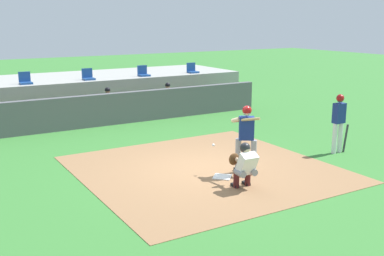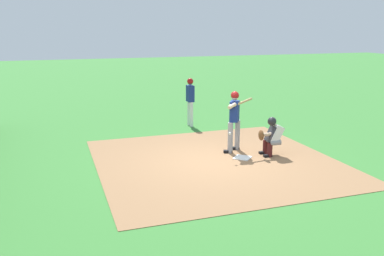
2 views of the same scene
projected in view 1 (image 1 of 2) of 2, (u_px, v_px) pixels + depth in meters
ground_plane at (205, 169)px, 12.61m from camera, size 80.00×80.00×0.00m
dirt_infield at (205, 169)px, 12.61m from camera, size 6.40×6.40×0.01m
home_plate at (222, 177)px, 11.94m from camera, size 0.62×0.62×0.02m
batter_at_plate at (246, 135)px, 12.03m from camera, size 0.54×0.91×1.80m
catcher_crouched at (244, 164)px, 11.07m from camera, size 0.50×1.68×1.13m
on_deck_batter at (339, 120)px, 13.95m from camera, size 0.58×0.23×1.79m
dugout_wall at (114, 109)px, 17.91m from camera, size 13.00×0.30×1.20m
dugout_bench at (105, 114)px, 18.83m from camera, size 11.80×0.44×0.45m
dugout_player_0 at (109, 103)px, 18.67m from camera, size 0.49×0.70×1.30m
dugout_player_1 at (169, 98)px, 20.02m from camera, size 0.49×0.70×1.30m
stands_platform at (78, 91)px, 21.57m from camera, size 15.00×4.40×1.40m
stadium_seat_1 at (25, 81)px, 18.81m from camera, size 0.46×0.46×0.48m
stadium_seat_2 at (88, 77)px, 20.11m from camera, size 0.46×0.46×0.48m
stadium_seat_3 at (143, 73)px, 21.41m from camera, size 0.46×0.46×0.48m
stadium_seat_4 at (192, 70)px, 22.71m from camera, size 0.46×0.46×0.48m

